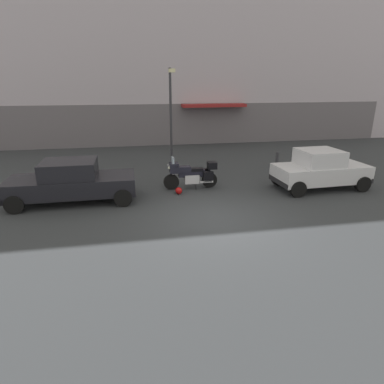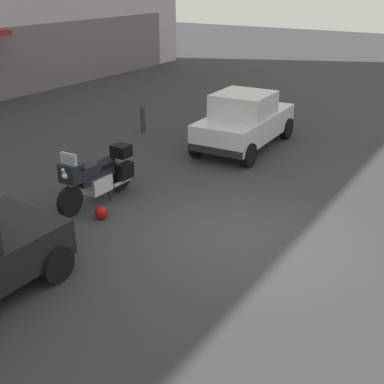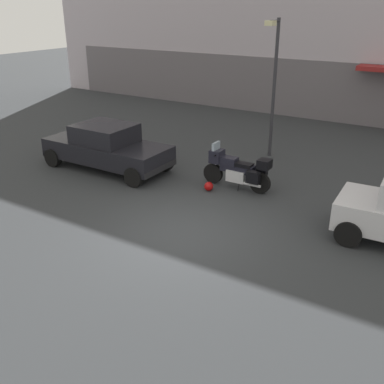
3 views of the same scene
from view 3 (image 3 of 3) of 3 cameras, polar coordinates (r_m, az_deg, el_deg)
The scene contains 5 objects.
ground_plane at distance 11.22m, azimuth -1.24°, elevation -5.33°, with size 80.00×80.00×0.00m, color #2D3033.
motorcycle at distance 13.77m, azimuth 5.86°, elevation 2.91°, with size 2.26×0.76×1.36m.
helmet at distance 13.68m, azimuth 2.15°, elevation 0.72°, with size 0.28×0.28×0.28m, color #990C0C.
car_sedan_far at distance 15.60m, azimuth -10.86°, elevation 5.68°, with size 4.59×1.93×1.56m.
streetlamp_curbside at distance 16.34m, azimuth 10.36°, elevation 14.35°, with size 0.28×0.94×4.87m.
Camera 3 is at (5.43, -8.25, 5.34)m, focal length 41.69 mm.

